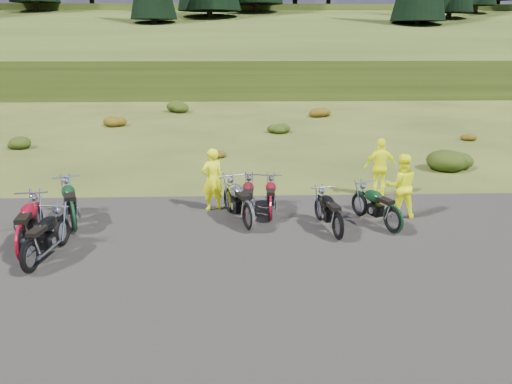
{
  "coord_description": "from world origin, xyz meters",
  "views": [
    {
      "loc": [
        0.55,
        -10.41,
        4.63
      ],
      "look_at": [
        0.94,
        1.17,
        1.03
      ],
      "focal_mm": 35.0,
      "sensor_mm": 36.0,
      "label": 1
    }
  ],
  "objects_px": {
    "motorcycle_0": "(33,273)",
    "person_middle": "(212,180)",
    "motorcycle_3": "(249,232)",
    "motorcycle_7": "(392,234)"
  },
  "relations": [
    {
      "from": "motorcycle_0",
      "to": "motorcycle_3",
      "type": "relative_size",
      "value": 0.94
    },
    {
      "from": "motorcycle_7",
      "to": "person_middle",
      "type": "bearing_deg",
      "value": 42.46
    },
    {
      "from": "motorcycle_0",
      "to": "motorcycle_7",
      "type": "height_order",
      "value": "motorcycle_0"
    },
    {
      "from": "motorcycle_0",
      "to": "motorcycle_3",
      "type": "distance_m",
      "value": 4.96
    },
    {
      "from": "motorcycle_7",
      "to": "motorcycle_3",
      "type": "bearing_deg",
      "value": 61.41
    },
    {
      "from": "motorcycle_3",
      "to": "person_middle",
      "type": "xyz_separation_m",
      "value": [
        -0.96,
        1.67,
        0.87
      ]
    },
    {
      "from": "motorcycle_3",
      "to": "motorcycle_7",
      "type": "relative_size",
      "value": 1.1
    },
    {
      "from": "motorcycle_3",
      "to": "motorcycle_7",
      "type": "distance_m",
      "value": 3.54
    },
    {
      "from": "motorcycle_0",
      "to": "person_middle",
      "type": "distance_m",
      "value": 5.25
    },
    {
      "from": "motorcycle_0",
      "to": "motorcycle_7",
      "type": "relative_size",
      "value": 1.03
    }
  ]
}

